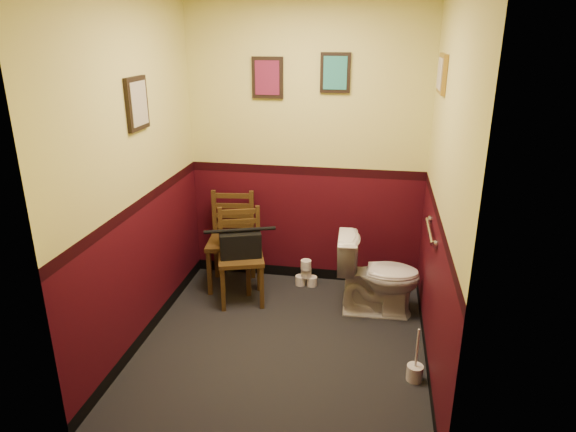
# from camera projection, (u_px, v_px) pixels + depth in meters

# --- Properties ---
(floor) EXTENTS (2.20, 2.40, 0.00)m
(floor) POSITION_uv_depth(u_px,v_px,m) (282.00, 345.00, 4.07)
(floor) COLOR black
(floor) RESTS_ON ground
(wall_back) EXTENTS (2.20, 0.00, 2.70)m
(wall_back) POSITION_uv_depth(u_px,v_px,m) (306.00, 145.00, 4.71)
(wall_back) COLOR #390811
(wall_back) RESTS_ON ground
(wall_front) EXTENTS (2.20, 0.00, 2.70)m
(wall_front) POSITION_uv_depth(u_px,v_px,m) (236.00, 249.00, 2.49)
(wall_front) COLOR #390811
(wall_front) RESTS_ON ground
(wall_left) EXTENTS (0.00, 2.40, 2.70)m
(wall_left) POSITION_uv_depth(u_px,v_px,m) (136.00, 174.00, 3.78)
(wall_left) COLOR #390811
(wall_left) RESTS_ON ground
(wall_right) EXTENTS (0.00, 2.40, 2.70)m
(wall_right) POSITION_uv_depth(u_px,v_px,m) (444.00, 189.00, 3.42)
(wall_right) COLOR #390811
(wall_right) RESTS_ON ground
(grab_bar) EXTENTS (0.05, 0.56, 0.06)m
(grab_bar) POSITION_uv_depth(u_px,v_px,m) (430.00, 231.00, 3.79)
(grab_bar) COLOR silver
(grab_bar) RESTS_ON wall_right
(framed_print_back_a) EXTENTS (0.28, 0.04, 0.36)m
(framed_print_back_a) POSITION_uv_depth(u_px,v_px,m) (268.00, 78.00, 4.54)
(framed_print_back_a) COLOR black
(framed_print_back_a) RESTS_ON wall_back
(framed_print_back_b) EXTENTS (0.26, 0.04, 0.34)m
(framed_print_back_b) POSITION_uv_depth(u_px,v_px,m) (335.00, 73.00, 4.43)
(framed_print_back_b) COLOR black
(framed_print_back_b) RESTS_ON wall_back
(framed_print_left) EXTENTS (0.04, 0.30, 0.38)m
(framed_print_left) POSITION_uv_depth(u_px,v_px,m) (137.00, 104.00, 3.70)
(framed_print_left) COLOR black
(framed_print_left) RESTS_ON wall_left
(framed_print_right) EXTENTS (0.04, 0.34, 0.28)m
(framed_print_right) POSITION_uv_depth(u_px,v_px,m) (442.00, 74.00, 3.74)
(framed_print_right) COLOR olive
(framed_print_right) RESTS_ON wall_right
(toilet) EXTENTS (0.74, 0.43, 0.71)m
(toilet) POSITION_uv_depth(u_px,v_px,m) (378.00, 276.00, 4.43)
(toilet) COLOR white
(toilet) RESTS_ON floor
(toilet_brush) EXTENTS (0.12, 0.12, 0.42)m
(toilet_brush) POSITION_uv_depth(u_px,v_px,m) (415.00, 372.00, 3.64)
(toilet_brush) COLOR silver
(toilet_brush) RESTS_ON floor
(chair_left) EXTENTS (0.47, 0.47, 0.91)m
(chair_left) POSITION_uv_depth(u_px,v_px,m) (232.00, 241.00, 4.89)
(chair_left) COLOR #4E3517
(chair_left) RESTS_ON floor
(chair_right) EXTENTS (0.50, 0.50, 0.85)m
(chair_right) POSITION_uv_depth(u_px,v_px,m) (241.00, 256.00, 4.63)
(chair_right) COLOR #4E3517
(chair_right) RESTS_ON floor
(handbag) EXTENTS (0.40, 0.29, 0.26)m
(handbag) POSITION_uv_depth(u_px,v_px,m) (240.00, 244.00, 4.55)
(handbag) COLOR black
(handbag) RESTS_ON chair_right
(tp_stack) EXTENTS (0.21, 0.13, 0.28)m
(tp_stack) POSITION_uv_depth(u_px,v_px,m) (306.00, 275.00, 4.97)
(tp_stack) COLOR silver
(tp_stack) RESTS_ON floor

